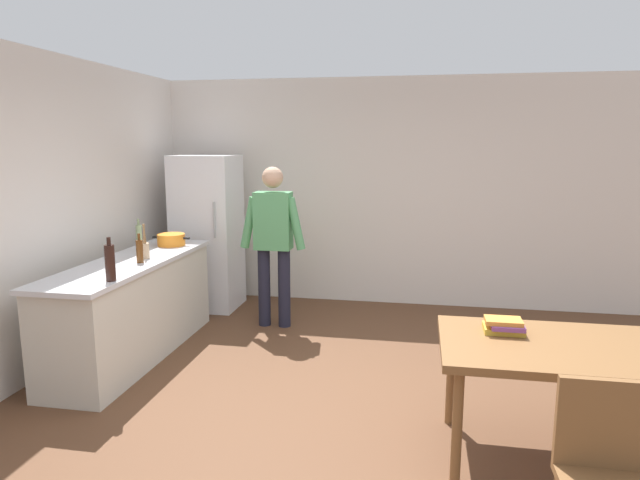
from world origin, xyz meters
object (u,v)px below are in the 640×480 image
(refrigerator, at_px, (208,232))
(bottle_beer_brown, at_px, (140,251))
(dining_table, at_px, (558,357))
(chair, at_px, (610,471))
(cooking_pot, at_px, (171,240))
(bottle_vinegar_tall, at_px, (139,238))
(book_stack, at_px, (504,326))
(utensil_jar, at_px, (143,250))
(person, at_px, (273,236))
(bottle_wine_dark, at_px, (110,262))

(refrigerator, xyz_separation_m, bottle_beer_brown, (0.04, -1.68, 0.11))
(refrigerator, xyz_separation_m, dining_table, (3.30, -2.70, -0.23))
(chair, relative_size, cooking_pot, 2.28)
(refrigerator, relative_size, bottle_vinegar_tall, 5.62)
(bottle_vinegar_tall, height_order, book_stack, bottle_vinegar_tall)
(utensil_jar, relative_size, bottle_vinegar_tall, 1.00)
(chair, bearing_deg, cooking_pot, 133.24)
(chair, bearing_deg, dining_table, 83.27)
(chair, bearing_deg, refrigerator, 125.24)
(bottle_vinegar_tall, xyz_separation_m, book_stack, (3.21, -1.32, -0.24))
(chair, bearing_deg, book_stack, 97.98)
(cooking_pot, bearing_deg, refrigerator, 86.28)
(chair, relative_size, bottle_beer_brown, 3.50)
(chair, relative_size, utensil_jar, 2.84)
(utensil_jar, height_order, bottle_beer_brown, utensil_jar)
(refrigerator, xyz_separation_m, person, (0.95, -0.55, 0.08))
(person, xyz_separation_m, bottle_beer_brown, (-0.91, -1.12, 0.03))
(person, xyz_separation_m, chair, (2.35, -3.11, -0.44))
(utensil_jar, relative_size, bottle_wine_dark, 0.94)
(refrigerator, xyz_separation_m, bottle_vinegar_tall, (-0.21, -1.22, 0.14))
(person, xyz_separation_m, bottle_vinegar_tall, (-1.16, -0.66, 0.06))
(cooking_pot, relative_size, utensil_jar, 1.25)
(person, xyz_separation_m, book_stack, (2.05, -1.99, -0.18))
(refrigerator, relative_size, book_stack, 7.29)
(person, relative_size, dining_table, 1.21)
(chair, distance_m, bottle_beer_brown, 3.85)
(utensil_jar, height_order, bottle_wine_dark, bottle_wine_dark)
(cooking_pot, bearing_deg, chair, -40.02)
(person, height_order, dining_table, person)
(cooking_pot, relative_size, bottle_vinegar_tall, 1.25)
(refrigerator, xyz_separation_m, bottle_wine_dark, (0.15, -2.32, 0.15))
(refrigerator, bearing_deg, chair, -48.03)
(refrigerator, distance_m, cooking_pot, 0.85)
(utensil_jar, distance_m, book_stack, 3.20)
(refrigerator, distance_m, person, 1.10)
(utensil_jar, bearing_deg, bottle_beer_brown, -70.95)
(utensil_jar, relative_size, bottle_beer_brown, 1.23)
(utensil_jar, bearing_deg, book_stack, -19.00)
(cooking_pot, height_order, bottle_beer_brown, bottle_beer_brown)
(chair, bearing_deg, bottle_wine_dark, 150.03)
(person, height_order, cooking_pot, person)
(bottle_beer_brown, relative_size, book_stack, 1.05)
(bottle_wine_dark, bearing_deg, refrigerator, 93.65)
(cooking_pot, height_order, bottle_wine_dark, bottle_wine_dark)
(dining_table, distance_m, bottle_beer_brown, 3.43)
(bottle_vinegar_tall, relative_size, bottle_beer_brown, 1.23)
(bottle_wine_dark, distance_m, bottle_beer_brown, 0.65)
(dining_table, distance_m, chair, 0.98)
(cooking_pot, bearing_deg, bottle_vinegar_tall, -112.67)
(dining_table, xyz_separation_m, bottle_wine_dark, (-3.15, 0.38, 0.37))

